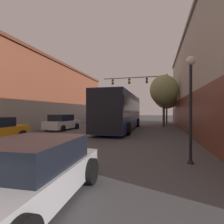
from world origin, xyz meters
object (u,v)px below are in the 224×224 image
(hatchback_foreground, at_px, (25,174))
(traffic_signal_gantry, at_px, (145,87))
(bus, at_px, (121,110))
(parked_car_left_mid, at_px, (62,123))
(street_tree_far, at_px, (167,94))
(street_tree_near, at_px, (164,90))
(parked_car_left_far, at_px, (104,118))
(street_lamp, at_px, (191,100))

(hatchback_foreground, xyz_separation_m, traffic_signal_gantry, (0.68, 23.22, 4.77))
(bus, distance_m, parked_car_left_mid, 5.96)
(bus, bearing_deg, hatchback_foreground, -176.66)
(parked_car_left_mid, relative_size, street_tree_far, 0.65)
(hatchback_foreground, relative_size, street_tree_near, 0.68)
(parked_car_left_far, relative_size, traffic_signal_gantry, 0.49)
(traffic_signal_gantry, height_order, street_tree_near, traffic_signal_gantry)
(bus, height_order, street_lamp, street_lamp)
(hatchback_foreground, height_order, street_lamp, street_lamp)
(street_lamp, bearing_deg, street_tree_near, 91.86)
(bus, xyz_separation_m, street_tree_far, (4.70, 8.32, 2.30))
(street_tree_near, relative_size, street_tree_far, 0.97)
(parked_car_left_mid, bearing_deg, street_lamp, -126.38)
(hatchback_foreground, relative_size, parked_car_left_mid, 1.01)
(traffic_signal_gantry, xyz_separation_m, street_lamp, (3.01, -19.47, -3.13))
(traffic_signal_gantry, xyz_separation_m, street_tree_near, (2.53, -4.79, -1.07))
(bus, bearing_deg, parked_car_left_mid, 104.25)
(parked_car_left_mid, relative_size, street_lamp, 1.08)
(street_tree_near, height_order, street_tree_far, street_tree_far)
(parked_car_left_mid, height_order, street_tree_near, street_tree_near)
(bus, relative_size, street_lamp, 3.09)
(street_lamp, bearing_deg, hatchback_foreground, -134.41)
(parked_car_left_mid, bearing_deg, street_tree_near, -54.99)
(parked_car_left_far, bearing_deg, street_tree_near, -123.14)
(bus, xyz_separation_m, parked_car_left_far, (-5.60, 12.46, -1.26))
(parked_car_left_mid, height_order, street_tree_far, street_tree_far)
(bus, xyz_separation_m, traffic_signal_gantry, (1.67, 9.22, 3.44))
(street_lamp, bearing_deg, street_tree_far, 89.92)
(bus, height_order, traffic_signal_gantry, traffic_signal_gantry)
(hatchback_foreground, height_order, street_tree_far, street_tree_far)
(hatchback_foreground, xyz_separation_m, street_tree_near, (3.20, 18.43, 3.70))
(traffic_signal_gantry, distance_m, street_tree_far, 3.36)
(street_tree_near, bearing_deg, hatchback_foreground, -99.86)
(hatchback_foreground, relative_size, street_tree_far, 0.66)
(hatchback_foreground, xyz_separation_m, parked_car_left_far, (-6.60, 26.46, 0.07))
(hatchback_foreground, xyz_separation_m, parked_car_left_mid, (-6.63, 12.50, 0.10))
(street_tree_near, bearing_deg, parked_car_left_far, 140.70)
(bus, bearing_deg, parked_car_left_far, 23.48)
(hatchback_foreground, bearing_deg, traffic_signal_gantry, -4.69)
(street_lamp, height_order, street_tree_far, street_tree_far)
(traffic_signal_gantry, bearing_deg, street_lamp, -81.22)
(hatchback_foreground, xyz_separation_m, street_lamp, (3.68, 3.76, 1.65))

